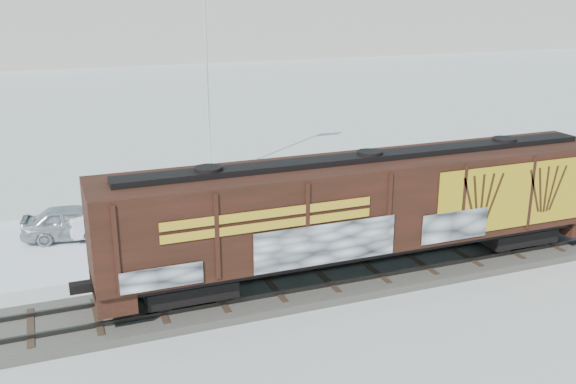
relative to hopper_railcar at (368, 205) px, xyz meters
name	(u,v)px	position (x,y,z in m)	size (l,w,h in m)	color
ground	(272,294)	(-3.69, 0.01, -2.86)	(500.00, 500.00, 0.00)	white
rail_track	(272,290)	(-3.69, 0.01, -2.72)	(50.00, 3.40, 0.43)	#59544C
parking_strip	(216,225)	(-3.69, 7.51, -2.85)	(40.00, 8.00, 0.03)	white
hopper_railcar	(368,205)	(0.00, 0.00, 0.00)	(19.48, 3.06, 4.34)	black
flagpole	(210,101)	(-1.80, 15.22, 1.56)	(2.30, 0.90, 11.88)	silver
car_silver	(75,222)	(-9.80, 8.11, -2.09)	(1.76, 4.37, 1.49)	#B6B8BE
car_white	(124,216)	(-7.75, 7.96, -2.07)	(1.62, 4.64, 1.53)	white
car_dark	(401,197)	(5.29, 6.31, -2.19)	(1.80, 4.42, 1.28)	#212429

